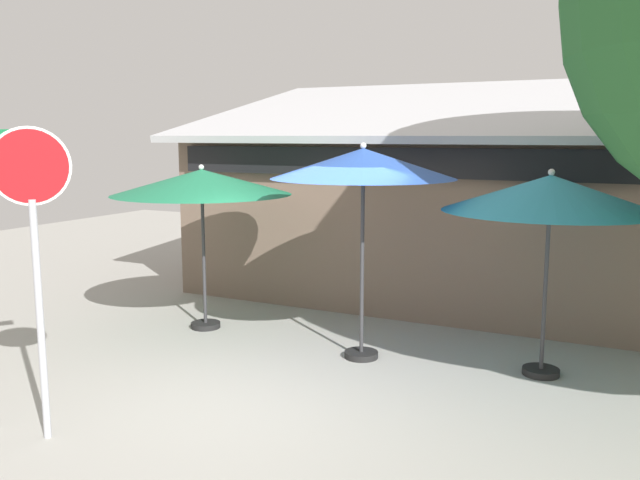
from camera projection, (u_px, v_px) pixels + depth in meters
ground_plane at (263, 401)px, 7.40m from camera, size 28.00×28.00×0.10m
cafe_building at (448, 210)px, 12.28m from camera, size 9.05×5.40×3.99m
stop_sign at (34, 229)px, 6.09m from camera, size 0.50×0.53×2.95m
patio_umbrella_forest_green_left at (202, 183)px, 9.72m from camera, size 2.63×2.63×2.45m
patio_umbrella_royal_blue_center at (363, 165)px, 8.32m from camera, size 2.34×2.34×2.78m
patio_umbrella_teal_right at (550, 194)px, 7.74m from camera, size 2.50×2.50×2.49m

